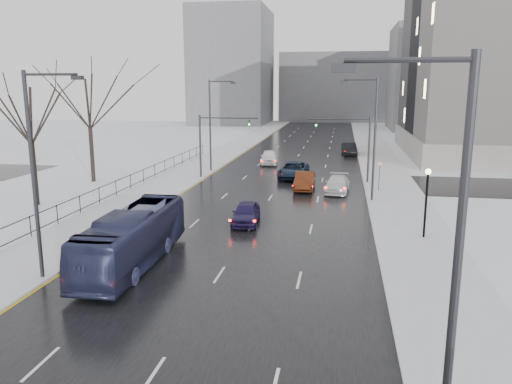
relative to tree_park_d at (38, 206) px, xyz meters
The scene contains 26 objects.
road 31.51m from the tree_park_d, 55.60° to the left, with size 16.00×150.00×0.04m, color black.
cross_road 22.65m from the tree_park_d, 38.19° to the left, with size 130.00×10.00×0.04m, color black.
sidewalk_left 27.01m from the tree_park_d, 74.32° to the left, with size 5.00×150.00×0.16m, color silver.
sidewalk_right 38.43m from the tree_park_d, 42.57° to the left, with size 5.00×150.00×0.16m, color silver.
park_strip 26.09m from the tree_park_d, 94.84° to the left, with size 14.00×150.00×0.12m, color white.
tree_park_d is the anchor object (origin of this frame).
tree_park_e 10.01m from the tree_park_d, 92.29° to the left, with size 9.45×9.45×13.50m, color black, non-canonical shape.
iron_fence 6.31m from the tree_park_d, 39.81° to the right, with size 0.06×70.00×1.30m.
streetlight_r_near 35.80m from the tree_park_d, 42.75° to the right, with size 2.95×0.25×10.00m.
streetlight_r_mid 27.24m from the tree_park_d, 13.01° to the left, with size 2.95×0.25×10.00m.
streetlight_l_near 17.90m from the tree_park_d, 55.47° to the right, with size 2.95×0.25×10.00m.
streetlight_l_far 21.17m from the tree_park_d, 61.85° to the left, with size 2.95×0.25×10.00m.
lamppost_r_mid 29.23m from the tree_park_d, ahead, with size 0.36×0.36×4.28m.
mast_signal_right 29.05m from the tree_park_d, 29.12° to the left, with size 6.10×0.33×6.50m.
mast_signal_left 17.96m from the tree_park_d, 53.20° to the left, with size 6.10×0.33×6.50m.
no_uturn_sign 28.88m from the tree_park_d, 20.32° to the left, with size 0.60×0.06×2.70m.
bldg_far_right 93.70m from the tree_park_d, 60.51° to the left, with size 24.00×20.00×22.00m, color slate.
bldg_far_left 92.17m from the tree_park_d, 92.64° to the left, with size 18.00×22.00×28.00m, color slate.
bldg_far_center 108.59m from the tree_park_d, 78.38° to the left, with size 30.00×18.00×18.00m, color slate.
bus 17.29m from the tree_park_d, 40.98° to the right, with size 2.46×10.49×2.92m, color navy.
sedan_center_near 17.48m from the tree_park_d, ahead, with size 1.75×4.34×1.48m, color #1C1541.
sedan_right_near 22.67m from the tree_park_d, 25.82° to the left, with size 1.69×4.85×1.60m, color #50200D.
sedan_right_cross 24.43m from the tree_park_d, 39.58° to the left, with size 2.69×5.84×1.62m, color #121E37.
sedan_right_far 25.13m from the tree_park_d, 21.83° to the left, with size 2.00×4.93×1.43m, color silver.
sedan_center_far 28.80m from the tree_park_d, 58.67° to the left, with size 2.00×4.96×1.69m, color white.
sedan_right_distant 42.69m from the tree_park_d, 54.74° to the left, with size 1.74×4.99×1.64m, color black.
Camera 1 is at (5.82, -0.89, 9.27)m, focal length 35.00 mm.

